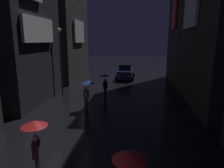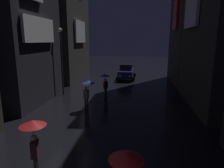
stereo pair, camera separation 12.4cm
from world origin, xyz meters
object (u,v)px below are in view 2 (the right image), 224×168
pedestrian_midstreet_centre_blue (105,79)px  streetlamp_left_far (61,54)px  pedestrian_midstreet_left_red (124,168)px  car_distant (126,72)px  pedestrian_near_crossing_red (33,133)px  pedestrian_far_right_blue (88,87)px

pedestrian_midstreet_centre_blue → streetlamp_left_far: 4.46m
pedestrian_midstreet_left_red → car_distant: 20.30m
car_distant → streetlamp_left_far: (-5.17, -8.02, 2.68)m
pedestrian_midstreet_left_red → pedestrian_midstreet_centre_blue: 11.71m
pedestrian_near_crossing_red → streetlamp_left_far: streetlamp_left_far is taller
car_distant → pedestrian_midstreet_left_red: bearing=-86.6°
streetlamp_left_far → pedestrian_midstreet_left_red: bearing=-62.5°
pedestrian_near_crossing_red → pedestrian_midstreet_centre_blue: (0.78, 9.98, 0.00)m
pedestrian_near_crossing_red → pedestrian_far_right_blue: size_ratio=1.00×
car_distant → pedestrian_midstreet_centre_blue: bearing=-97.9°
pedestrian_far_right_blue → pedestrian_midstreet_centre_blue: bearing=76.6°
pedestrian_midstreet_left_red → pedestrian_midstreet_centre_blue: same height
streetlamp_left_far → pedestrian_far_right_blue: bearing=-48.7°
pedestrian_near_crossing_red → streetlamp_left_far: bearing=106.4°
pedestrian_near_crossing_red → car_distant: (2.01, 18.77, -0.74)m
pedestrian_far_right_blue → car_distant: bearing=80.7°
pedestrian_far_right_blue → pedestrian_midstreet_left_red: bearing=-69.8°
pedestrian_near_crossing_red → pedestrian_far_right_blue: same height
pedestrian_near_crossing_red → pedestrian_midstreet_left_red: (3.21, -1.47, 0.00)m
pedestrian_near_crossing_red → car_distant: 18.90m
pedestrian_midstreet_centre_blue → pedestrian_far_right_blue: 3.00m
pedestrian_near_crossing_red → pedestrian_midstreet_left_red: 3.54m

